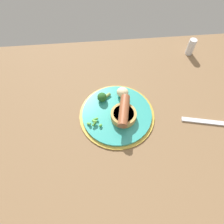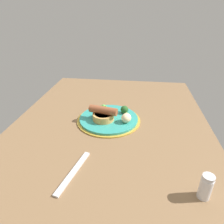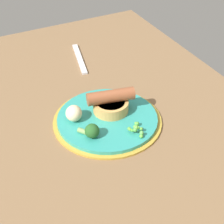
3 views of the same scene
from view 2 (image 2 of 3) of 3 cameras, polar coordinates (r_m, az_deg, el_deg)
The scene contains 8 objects.
dining_table at distance 82.58cm, azimuth -0.48°, elevation -4.31°, with size 110.00×80.00×3.00cm, color brown.
dinner_plate at distance 84.01cm, azimuth -0.93°, elevation -2.06°, with size 26.47×26.47×1.40cm.
sausage_pudding at distance 80.98cm, azimuth -2.51°, elevation -0.67°, with size 8.70×11.94×5.90cm.
pea_pile at distance 90.57cm, azimuth -2.42°, elevation 1.58°, with size 5.08×3.55×1.85cm.
broccoli_floret_near at distance 86.33cm, azimuth 3.63°, elevation 0.58°, with size 5.02×4.30×3.36cm.
potato_chunk_0 at distance 79.56cm, azimuth 4.09°, elevation -1.72°, with size 3.88×4.32×3.77cm, color beige.
fork at distance 61.03cm, azimuth -10.97°, elevation -16.50°, with size 18.00×1.60×0.60cm, color silver.
salt_shaker at distance 56.90cm, azimuth 25.23°, elevation -18.77°, with size 3.10×3.10×7.11cm.
Camera 2 is at (-69.22, -9.70, 45.47)cm, focal length 32.00 mm.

